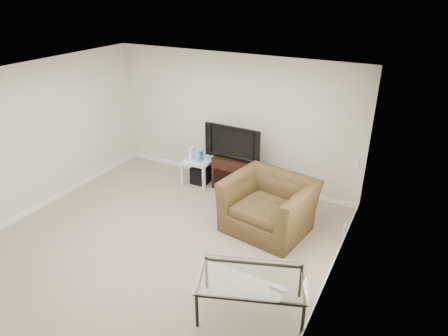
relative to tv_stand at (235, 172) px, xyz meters
The scene contains 18 objects.
floor 2.28m from the tv_stand, 94.89° to the right, with size 5.00×5.00×0.00m, color tan.
ceiling 3.14m from the tv_stand, 94.89° to the right, with size 5.00×5.00×0.00m, color white.
wall_back 0.99m from the tv_stand, 127.17° to the left, with size 5.00×0.02×2.50m, color silver.
wall_left 3.63m from the tv_stand, 140.15° to the right, with size 0.02×5.00×2.50m, color silver.
wall_right 3.35m from the tv_stand, 44.23° to the right, with size 0.02×5.00×2.50m, color silver.
plate_back 1.86m from the tv_stand, behind, with size 0.12×0.02×0.12m, color white.
plate_right_switch 2.56m from the tv_stand, 15.73° to the right, with size 0.02×0.09×0.13m, color white.
plate_right_outlet 2.48m from the tv_stand, 22.41° to the right, with size 0.02×0.08×0.12m, color white.
tv_stand is the anchor object (origin of this frame).
dvd_player 0.22m from the tv_stand, 87.77° to the right, with size 0.45×0.32×0.06m, color black.
television 0.64m from the tv_stand, 87.77° to the right, with size 1.04×0.21×0.64m, color black.
side_table 0.73m from the tv_stand, 164.37° to the right, with size 0.53×0.53×0.50m, color silver, non-canonical shape.
subwoofer 0.71m from the tv_stand, 165.51° to the right, with size 0.33×0.33×0.33m, color black.
game_console 0.91m from the tv_stand, 164.80° to the right, with size 0.05×0.17×0.23m, color white.
game_case 0.73m from the tv_stand, 161.48° to the right, with size 0.05×0.15×0.20m, color #337FCC.
recliner 1.55m from the tv_stand, 43.27° to the right, with size 1.30×0.85×1.14m, color brown.
coffee_table 3.25m from the tv_stand, 60.31° to the right, with size 1.28×0.73×0.50m, color black, non-canonical shape.
remote 3.46m from the tv_stand, 55.57° to the right, with size 0.20×0.06×0.02m, color #B2B2B7.
Camera 1 is at (3.22, -3.97, 3.65)m, focal length 32.00 mm.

